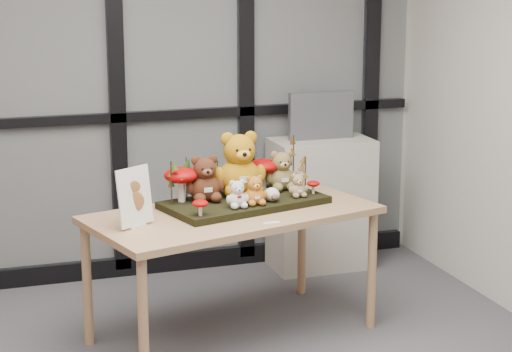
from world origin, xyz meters
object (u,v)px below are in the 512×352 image
object	(u,v)px
mushroom_back_right	(263,173)
mushroom_front_right	(313,186)
display_table	(232,223)
mushroom_back_left	(181,183)
bear_beige_small	(298,184)
mushroom_front_left	(200,207)
plush_cream_hedgehog	(272,194)
bear_tan_back	(281,168)
sign_holder	(135,199)
diorama_tray	(244,202)
bear_white_bow	(237,192)
bear_small_yellow	(255,188)
cabinet	(321,204)
bear_brown_medium	(205,176)
bear_pooh_yellow	(239,160)
monitor	(321,115)

from	to	relation	value
mushroom_back_right	mushroom_front_right	bearing A→B (deg)	-37.74
display_table	mushroom_back_left	bearing A→B (deg)	133.87
bear_beige_small	mushroom_front_left	distance (m)	0.65
mushroom_back_right	plush_cream_hedgehog	bearing A→B (deg)	-98.87
bear_tan_back	sign_holder	bearing A→B (deg)	-173.42
bear_beige_small	diorama_tray	bearing A→B (deg)	157.51
plush_cream_hedgehog	mushroom_front_left	size ratio (longest dim) A/B	0.90
bear_beige_small	mushroom_front_left	xyz separation A→B (m)	(-0.61, -0.21, -0.03)
bear_white_bow	mushroom_back_left	world-z (taller)	mushroom_back_left
sign_holder	bear_small_yellow	bearing A→B (deg)	-23.84
bear_tan_back	cabinet	bearing A→B (deg)	37.79
sign_holder	mushroom_back_right	bearing A→B (deg)	-6.03
bear_brown_medium	mushroom_back_left	distance (m)	0.13
bear_pooh_yellow	cabinet	distance (m)	1.21
bear_tan_back	monitor	world-z (taller)	monitor
bear_white_bow	mushroom_front_left	xyz separation A→B (m)	(-0.23, -0.10, -0.04)
bear_tan_back	sign_holder	xyz separation A→B (m)	(-0.91, -0.36, -0.02)
bear_small_yellow	bear_beige_small	world-z (taller)	bear_small_yellow
bear_white_bow	mushroom_front_left	size ratio (longest dim) A/B	1.79
bear_pooh_yellow	bear_brown_medium	size ratio (longest dim) A/B	1.42
bear_white_bow	bear_pooh_yellow	bearing A→B (deg)	55.24
diorama_tray	bear_brown_medium	distance (m)	0.27
display_table	monitor	bearing A→B (deg)	31.84
mushroom_front_left	mushroom_back_left	bearing A→B (deg)	94.23
bear_pooh_yellow	mushroom_back_right	size ratio (longest dim) A/B	2.02
bear_pooh_yellow	mushroom_front_left	xyz separation A→B (m)	(-0.32, -0.36, -0.15)
bear_small_yellow	plush_cream_hedgehog	world-z (taller)	bear_small_yellow
bear_tan_back	plush_cream_hedgehog	bearing A→B (deg)	-135.74
diorama_tray	bear_pooh_yellow	bearing A→B (deg)	71.97
plush_cream_hedgehog	mushroom_front_left	world-z (taller)	mushroom_front_left
mushroom_back_left	cabinet	bearing A→B (deg)	35.25
display_table	bear_beige_small	world-z (taller)	bear_beige_small
plush_cream_hedgehog	mushroom_front_right	bearing A→B (deg)	2.08
monitor	bear_beige_small	bearing A→B (deg)	-118.94
display_table	bear_pooh_yellow	distance (m)	0.37
bear_small_yellow	cabinet	xyz separation A→B (m)	(0.79, 0.99, -0.40)
bear_small_yellow	mushroom_front_left	distance (m)	0.36
bear_tan_back	bear_beige_small	world-z (taller)	bear_tan_back
diorama_tray	bear_pooh_yellow	size ratio (longest dim) A/B	2.23
bear_small_yellow	monitor	distance (m)	1.30
bear_white_bow	mushroom_back_left	xyz separation A→B (m)	(-0.25, 0.21, 0.02)
bear_tan_back	bear_beige_small	bearing A→B (deg)	-96.08
bear_small_yellow	plush_cream_hedgehog	distance (m)	0.12
mushroom_back_left	cabinet	distance (m)	1.46
bear_tan_back	mushroom_front_right	xyz separation A→B (m)	(0.14, -0.15, -0.08)
display_table	bear_white_bow	xyz separation A→B (m)	(0.01, -0.07, 0.19)
bear_brown_medium	mushroom_back_right	xyz separation A→B (m)	(0.38, 0.14, -0.04)
plush_cream_hedgehog	mushroom_back_left	bearing A→B (deg)	147.21
cabinet	sign_holder	bearing A→B (deg)	-143.23
mushroom_back_right	bear_tan_back	bearing A→B (deg)	-17.33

